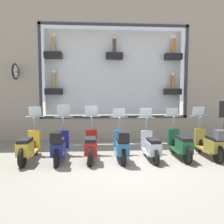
{
  "coord_description": "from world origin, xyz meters",
  "views": [
    {
      "loc": [
        -6.22,
        0.79,
        2.01
      ],
      "look_at": [
        1.83,
        0.24,
        1.38
      ],
      "focal_mm": 35.0,
      "sensor_mm": 36.0,
      "label": 1
    }
  ],
  "objects_px": {
    "scooter_olive_0": "(210,144)",
    "scooter_teal_3": "(122,145)",
    "scooter_yellow_6": "(28,147)",
    "scooter_silver_2": "(151,146)",
    "scooter_red_4": "(91,146)",
    "scooter_green_1": "(180,145)",
    "scooter_navy_5": "(60,146)"
  },
  "relations": [
    {
      "from": "scooter_navy_5",
      "to": "scooter_yellow_6",
      "type": "height_order",
      "value": "scooter_navy_5"
    },
    {
      "from": "scooter_olive_0",
      "to": "scooter_red_4",
      "type": "height_order",
      "value": "scooter_red_4"
    },
    {
      "from": "scooter_green_1",
      "to": "scooter_olive_0",
      "type": "bearing_deg",
      "value": -93.6
    },
    {
      "from": "scooter_green_1",
      "to": "scooter_navy_5",
      "type": "height_order",
      "value": "scooter_navy_5"
    },
    {
      "from": "scooter_olive_0",
      "to": "scooter_green_1",
      "type": "height_order",
      "value": "scooter_olive_0"
    },
    {
      "from": "scooter_green_1",
      "to": "scooter_silver_2",
      "type": "height_order",
      "value": "scooter_silver_2"
    },
    {
      "from": "scooter_olive_0",
      "to": "scooter_teal_3",
      "type": "height_order",
      "value": "scooter_olive_0"
    },
    {
      "from": "scooter_green_1",
      "to": "scooter_silver_2",
      "type": "distance_m",
      "value": 0.94
    },
    {
      "from": "scooter_silver_2",
      "to": "scooter_olive_0",
      "type": "bearing_deg",
      "value": -91.57
    },
    {
      "from": "scooter_red_4",
      "to": "scooter_silver_2",
      "type": "bearing_deg",
      "value": -90.36
    },
    {
      "from": "scooter_silver_2",
      "to": "scooter_navy_5",
      "type": "distance_m",
      "value": 2.81
    },
    {
      "from": "scooter_red_4",
      "to": "scooter_navy_5",
      "type": "bearing_deg",
      "value": 93.88
    },
    {
      "from": "scooter_silver_2",
      "to": "scooter_teal_3",
      "type": "xyz_separation_m",
      "value": [
        -0.06,
        0.94,
        0.05
      ]
    },
    {
      "from": "scooter_red_4",
      "to": "scooter_yellow_6",
      "type": "bearing_deg",
      "value": 90.03
    },
    {
      "from": "scooter_green_1",
      "to": "scooter_silver_2",
      "type": "xyz_separation_m",
      "value": [
        -0.01,
        0.94,
        -0.03
      ]
    },
    {
      "from": "scooter_yellow_6",
      "to": "scooter_green_1",
      "type": "bearing_deg",
      "value": -90.04
    },
    {
      "from": "scooter_teal_3",
      "to": "scooter_red_4",
      "type": "xyz_separation_m",
      "value": [
        0.07,
        0.94,
        -0.02
      ]
    },
    {
      "from": "scooter_teal_3",
      "to": "scooter_red_4",
      "type": "height_order",
      "value": "scooter_red_4"
    },
    {
      "from": "scooter_silver_2",
      "to": "scooter_yellow_6",
      "type": "distance_m",
      "value": 3.75
    },
    {
      "from": "scooter_red_4",
      "to": "scooter_yellow_6",
      "type": "height_order",
      "value": "scooter_red_4"
    },
    {
      "from": "scooter_teal_3",
      "to": "scooter_yellow_6",
      "type": "xyz_separation_m",
      "value": [
        0.07,
        2.81,
        -0.02
      ]
    },
    {
      "from": "scooter_olive_0",
      "to": "scooter_green_1",
      "type": "xyz_separation_m",
      "value": [
        0.06,
        0.94,
        -0.04
      ]
    },
    {
      "from": "scooter_olive_0",
      "to": "scooter_yellow_6",
      "type": "distance_m",
      "value": 5.63
    },
    {
      "from": "scooter_olive_0",
      "to": "scooter_teal_3",
      "type": "bearing_deg",
      "value": 90.17
    },
    {
      "from": "scooter_green_1",
      "to": "scooter_navy_5",
      "type": "relative_size",
      "value": 1.0
    },
    {
      "from": "scooter_olive_0",
      "to": "scooter_teal_3",
      "type": "distance_m",
      "value": 2.81
    },
    {
      "from": "scooter_silver_2",
      "to": "scooter_red_4",
      "type": "xyz_separation_m",
      "value": [
        0.01,
        1.88,
        0.04
      ]
    },
    {
      "from": "scooter_silver_2",
      "to": "scooter_red_4",
      "type": "bearing_deg",
      "value": 89.64
    },
    {
      "from": "scooter_olive_0",
      "to": "scooter_red_4",
      "type": "bearing_deg",
      "value": 89.03
    },
    {
      "from": "scooter_red_4",
      "to": "scooter_navy_5",
      "type": "relative_size",
      "value": 1.01
    },
    {
      "from": "scooter_red_4",
      "to": "scooter_navy_5",
      "type": "height_order",
      "value": "scooter_navy_5"
    },
    {
      "from": "scooter_teal_3",
      "to": "scooter_green_1",
      "type": "bearing_deg",
      "value": -87.95
    }
  ]
}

